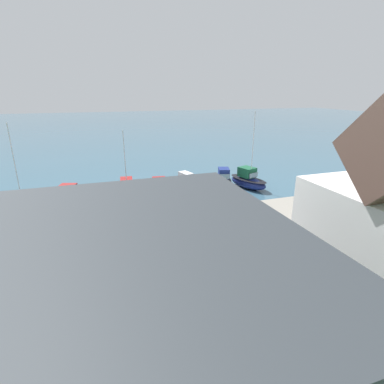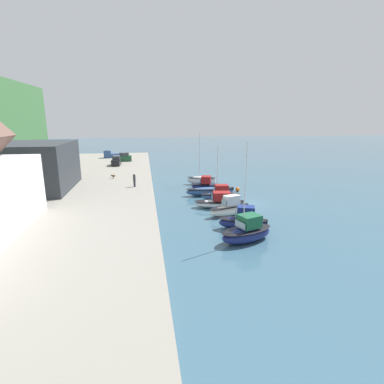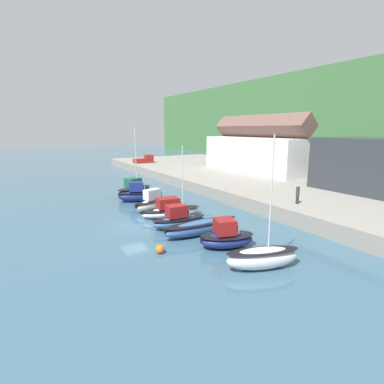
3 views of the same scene
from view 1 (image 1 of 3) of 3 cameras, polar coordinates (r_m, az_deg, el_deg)
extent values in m
plane|color=#385B70|center=(41.57, -8.92, 1.07)|extent=(320.00, 320.00, 0.00)
cube|color=gray|center=(16.88, 9.51, -25.07)|extent=(110.31, 29.68, 1.65)
cube|color=#2D3338|center=(10.63, -22.26, -26.33)|extent=(13.74, 11.03, 6.99)
cube|color=slate|center=(15.03, -21.19, -11.71)|extent=(13.06, 0.10, 4.20)
ellipsoid|color=navy|center=(40.90, 10.63, 1.79)|extent=(4.07, 6.18, 1.51)
ellipsoid|color=black|center=(40.75, 10.67, 2.50)|extent=(4.19, 6.32, 0.12)
cube|color=#195638|center=(40.71, 10.45, 3.76)|extent=(2.28, 2.47, 1.28)
cube|color=#8CA5B2|center=(40.03, 11.66, 3.14)|extent=(1.47, 0.61, 0.64)
cylinder|color=silver|center=(39.48, 11.54, 8.64)|extent=(0.10, 0.10, 8.56)
ellipsoid|color=navy|center=(40.09, 6.05, 1.64)|extent=(3.33, 5.63, 1.47)
ellipsoid|color=black|center=(39.94, 6.08, 2.34)|extent=(3.43, 5.75, 0.12)
cube|color=navy|center=(39.96, 6.07, 3.63)|extent=(1.86, 2.19, 1.27)
cube|color=#8CA5B2|center=(38.98, 6.25, 2.94)|extent=(1.20, 0.46, 0.63)
cube|color=black|center=(42.42, 5.67, 3.02)|extent=(0.43, 0.37, 0.56)
ellipsoid|color=white|center=(38.28, -0.93, 0.85)|extent=(3.05, 5.82, 1.39)
ellipsoid|color=black|center=(38.14, -0.93, 1.54)|extent=(3.14, 5.94, 0.12)
cube|color=silver|center=(38.12, -1.18, 2.84)|extent=(1.63, 2.21, 1.25)
cube|color=#8CA5B2|center=(37.28, -0.19, 2.17)|extent=(0.98, 0.39, 0.62)
cube|color=black|center=(40.34, -3.08, 2.17)|extent=(0.43, 0.37, 0.56)
ellipsoid|color=white|center=(37.06, -6.15, -0.14)|extent=(3.12, 7.06, 1.06)
ellipsoid|color=black|center=(36.94, -6.17, 0.40)|extent=(3.23, 7.20, 0.12)
cube|color=maroon|center=(37.04, -6.25, 1.65)|extent=(1.95, 2.59, 1.16)
cube|color=#8CA5B2|center=(35.82, -6.08, 0.77)|extent=(1.47, 0.31, 0.58)
cube|color=black|center=(40.07, -6.51, 1.62)|extent=(0.40, 0.33, 0.56)
ellipsoid|color=#33568E|center=(37.46, -12.22, -0.18)|extent=(2.41, 5.73, 1.16)
ellipsoid|color=black|center=(37.33, -12.27, 0.41)|extent=(2.50, 5.85, 0.12)
cube|color=maroon|center=(37.37, -12.36, 1.67)|extent=(1.60, 2.08, 1.19)
cube|color=#8CA5B2|center=(36.35, -12.30, 0.89)|extent=(1.29, 0.22, 0.60)
cylinder|color=silver|center=(35.96, -12.66, 5.84)|extent=(0.10, 0.10, 7.09)
ellipsoid|color=#33568E|center=(36.49, -16.58, -0.88)|extent=(1.80, 7.85, 1.38)
ellipsoid|color=black|center=(36.34, -16.65, -0.16)|extent=(1.87, 8.01, 0.12)
cube|color=black|center=(39.95, -16.83, 1.20)|extent=(0.36, 0.28, 0.56)
ellipsoid|color=navy|center=(36.54, -22.45, -1.62)|extent=(3.55, 5.01, 1.26)
ellipsoid|color=black|center=(36.40, -22.54, -0.96)|extent=(3.67, 5.12, 0.12)
cube|color=maroon|center=(36.36, -22.57, 0.34)|extent=(2.11, 2.03, 1.22)
cube|color=#8CA5B2|center=(35.59, -23.07, -0.42)|extent=(1.50, 0.56, 0.61)
cube|color=black|center=(38.35, -21.37, -0.15)|extent=(0.43, 0.38, 0.56)
ellipsoid|color=silver|center=(37.42, -29.28, -1.90)|extent=(3.18, 5.62, 1.60)
ellipsoid|color=black|center=(37.25, -29.41, -1.09)|extent=(3.28, 5.74, 0.12)
cylinder|color=silver|center=(35.88, -30.77, 4.99)|extent=(0.10, 0.10, 7.88)
cylinder|color=#232838|center=(24.86, -18.05, -6.92)|extent=(0.32, 0.32, 0.85)
cylinder|color=#333338|center=(24.47, -18.27, -4.91)|extent=(0.40, 0.40, 1.05)
sphere|color=tan|center=(24.23, -18.42, -3.51)|extent=(0.24, 0.24, 0.24)
sphere|color=orange|center=(41.63, -19.62, 0.72)|extent=(0.71, 0.71, 0.71)
camera|label=2|loc=(52.23, 45.52, 13.05)|focal=28.00mm
camera|label=3|loc=(54.05, -43.47, 10.95)|focal=28.00mm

